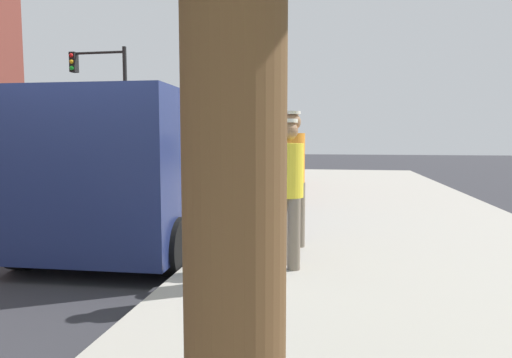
# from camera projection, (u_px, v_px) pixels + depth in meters

# --- Properties ---
(ground_plane) EXTENTS (80.00, 80.00, 0.00)m
(ground_plane) POSITION_uv_depth(u_px,v_px,m) (104.00, 273.00, 5.27)
(ground_plane) COLOR #2D2D33
(sidewalk_slab) EXTENTS (5.00, 32.00, 0.15)m
(sidewalk_slab) POSITION_uv_depth(u_px,v_px,m) (415.00, 283.00, 4.66)
(sidewalk_slab) COLOR #9E998E
(sidewalk_slab) RESTS_ON ground
(parking_meter_near) EXTENTS (0.14, 0.18, 1.52)m
(parking_meter_near) POSITION_uv_depth(u_px,v_px,m) (233.00, 169.00, 5.85)
(parking_meter_near) COLOR gray
(parking_meter_near) RESTS_ON sidewalk_slab
(pedestrian_in_orange) EXTENTS (0.36, 0.34, 1.78)m
(pedestrian_in_orange) POSITION_uv_depth(u_px,v_px,m) (292.00, 169.00, 5.83)
(pedestrian_in_orange) COLOR #726656
(pedestrian_in_orange) RESTS_ON sidewalk_slab
(pedestrian_in_yellow) EXTENTS (0.34, 0.34, 1.64)m
(pedestrian_in_yellow) POSITION_uv_depth(u_px,v_px,m) (288.00, 184.00, 4.89)
(pedestrian_in_yellow) COLOR #726656
(pedestrian_in_yellow) RESTS_ON sidewalk_slab
(pedestrian_in_white) EXTENTS (0.34, 0.36, 1.81)m
(pedestrian_in_white) POSITION_uv_depth(u_px,v_px,m) (252.00, 161.00, 7.58)
(pedestrian_in_white) COLOR #4C608C
(pedestrian_in_white) RESTS_ON sidewalk_slab
(pedestrian_in_blue) EXTENTS (0.34, 0.35, 1.67)m
(pedestrian_in_blue) POSITION_uv_depth(u_px,v_px,m) (249.00, 187.00, 4.34)
(pedestrian_in_blue) COLOR beige
(pedestrian_in_blue) RESTS_ON sidewalk_slab
(parked_van) EXTENTS (2.26, 5.26, 2.15)m
(parked_van) POSITION_uv_depth(u_px,v_px,m) (158.00, 165.00, 7.19)
(parked_van) COLOR navy
(parked_van) RESTS_ON ground
(parked_sedan_ahead) EXTENTS (2.00, 4.43, 1.65)m
(parked_sedan_ahead) POSITION_uv_depth(u_px,v_px,m) (240.00, 165.00, 13.83)
(parked_sedan_ahead) COLOR maroon
(parked_sedan_ahead) RESTS_ON ground
(traffic_light_corner) EXTENTS (2.48, 0.42, 5.20)m
(traffic_light_corner) POSITION_uv_depth(u_px,v_px,m) (106.00, 90.00, 17.98)
(traffic_light_corner) COLOR black
(traffic_light_corner) RESTS_ON ground
(fire_hydrant) EXTENTS (0.24, 0.24, 0.86)m
(fire_hydrant) POSITION_uv_depth(u_px,v_px,m) (279.00, 184.00, 9.93)
(fire_hydrant) COLOR red
(fire_hydrant) RESTS_ON sidewalk_slab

